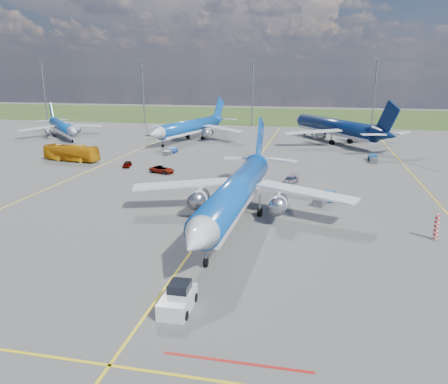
% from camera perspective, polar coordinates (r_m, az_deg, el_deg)
% --- Properties ---
extents(ground, '(400.00, 400.00, 0.00)m').
position_cam_1_polar(ground, '(47.49, -3.94, -7.26)').
color(ground, '#4F4F4D').
rests_on(ground, ground).
extents(grass_strip, '(400.00, 80.00, 0.01)m').
position_cam_1_polar(grass_strip, '(193.34, 8.43, 9.84)').
color(grass_strip, '#2D4719').
rests_on(grass_strip, ground).
extents(taxiway_lines, '(60.25, 160.00, 0.02)m').
position_cam_1_polar(taxiway_lines, '(73.15, 2.10, 0.94)').
color(taxiway_lines, yellow).
rests_on(taxiway_lines, ground).
extents(floodlight_masts, '(202.20, 0.50, 22.70)m').
position_cam_1_polar(floodlight_masts, '(152.21, 11.43, 12.97)').
color(floodlight_masts, slate).
rests_on(floodlight_masts, ground).
extents(warning_post, '(0.50, 0.50, 3.00)m').
position_cam_1_polar(warning_post, '(54.58, 25.99, -4.11)').
color(warning_post, red).
rests_on(warning_post, ground).
extents(bg_jet_nw, '(41.72, 42.03, 8.81)m').
position_cam_1_polar(bg_jet_nw, '(135.55, -20.23, 6.73)').
color(bg_jet_nw, '#0C4BA9').
rests_on(bg_jet_nw, ground).
extents(bg_jet_nnw, '(39.87, 46.76, 10.56)m').
position_cam_1_polar(bg_jet_nnw, '(122.03, -4.41, 6.76)').
color(bg_jet_nnw, '#0C4BA9').
rests_on(bg_jet_nnw, ground).
extents(bg_jet_n, '(53.77, 56.94, 11.89)m').
position_cam_1_polar(bg_jet_n, '(121.71, 14.17, 6.32)').
color(bg_jet_n, '#081B46').
rests_on(bg_jet_n, ground).
extents(main_airliner, '(33.13, 42.79, 10.96)m').
position_cam_1_polar(main_airliner, '(55.63, 1.59, -3.78)').
color(main_airliner, '#0C4BA9').
rests_on(main_airliner, ground).
extents(pushback_tug, '(2.30, 5.99, 2.02)m').
position_cam_1_polar(pushback_tug, '(35.98, -6.02, -13.72)').
color(pushback_tug, silver).
rests_on(pushback_tug, ground).
extents(apron_bus, '(12.77, 4.81, 3.47)m').
position_cam_1_polar(apron_bus, '(98.20, -19.32, 4.85)').
color(apron_bus, orange).
rests_on(apron_bus, ground).
extents(service_car_a, '(2.12, 3.67, 1.18)m').
position_cam_1_polar(service_car_a, '(88.90, -12.54, 3.57)').
color(service_car_a, '#999999').
rests_on(service_car_a, ground).
extents(service_car_b, '(5.17, 3.34, 1.32)m').
position_cam_1_polar(service_car_b, '(82.50, -8.10, 2.93)').
color(service_car_b, '#999999').
rests_on(service_car_b, ground).
extents(service_car_c, '(3.04, 4.73, 1.28)m').
position_cam_1_polar(service_car_c, '(74.58, 8.65, 1.56)').
color(service_car_c, '#999999').
rests_on(service_car_c, ground).
extents(baggage_tug_w, '(3.26, 5.74, 1.25)m').
position_cam_1_polar(baggage_tug_w, '(64.90, 13.02, -0.81)').
color(baggage_tug_w, '#17568D').
rests_on(baggage_tug_w, ground).
extents(baggage_tug_c, '(1.81, 5.58, 1.23)m').
position_cam_1_polar(baggage_tug_c, '(102.00, -6.97, 5.31)').
color(baggage_tug_c, '#1C4CA8').
rests_on(baggage_tug_c, ground).
extents(baggage_tug_e, '(1.71, 5.65, 1.26)m').
position_cam_1_polar(baggage_tug_e, '(97.69, 18.89, 4.15)').
color(baggage_tug_e, '#17528B').
rests_on(baggage_tug_e, ground).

